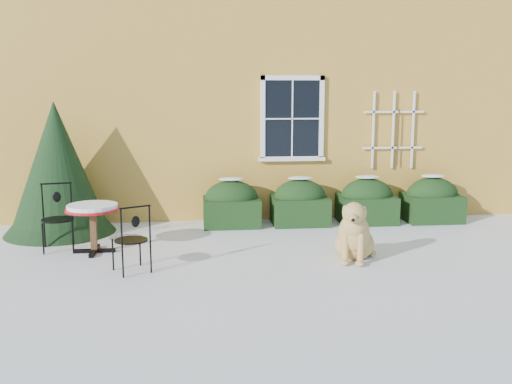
{
  "coord_description": "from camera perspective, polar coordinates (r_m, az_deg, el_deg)",
  "views": [
    {
      "loc": [
        -0.93,
        -7.9,
        2.44
      ],
      "look_at": [
        0.0,
        1.0,
        0.9
      ],
      "focal_mm": 40.0,
      "sensor_mm": 36.0,
      "label": 1
    }
  ],
  "objects": [
    {
      "name": "house",
      "position": [
        14.95,
        -2.44,
        12.73
      ],
      "size": [
        12.4,
        8.4,
        6.4
      ],
      "color": "gold",
      "rests_on": "ground"
    },
    {
      "name": "patio_chair_far",
      "position": [
        9.55,
        -19.24,
        -2.37
      ],
      "size": [
        0.55,
        0.54,
        1.05
      ],
      "rotation": [
        0.0,
        0.0,
        0.2
      ],
      "color": "black",
      "rests_on": "ground"
    },
    {
      "name": "ground",
      "position": [
        8.33,
        0.72,
        -7.29
      ],
      "size": [
        80.0,
        80.0,
        0.0
      ],
      "primitive_type": "plane",
      "color": "white",
      "rests_on": "ground"
    },
    {
      "name": "patio_chair_near",
      "position": [
        8.04,
        -12.28,
        -4.57
      ],
      "size": [
        0.57,
        0.57,
        0.96
      ],
      "rotation": [
        0.0,
        0.0,
        3.61
      ],
      "color": "black",
      "rests_on": "ground"
    },
    {
      "name": "hedge_row",
      "position": [
        10.96,
        7.77,
        -1.04
      ],
      "size": [
        4.95,
        0.8,
        0.91
      ],
      "color": "black",
      "rests_on": "ground"
    },
    {
      "name": "dog",
      "position": [
        8.56,
        9.8,
        -4.32
      ],
      "size": [
        0.77,
        1.01,
        0.94
      ],
      "rotation": [
        0.0,
        0.0,
        -0.33
      ],
      "color": "tan",
      "rests_on": "ground"
    },
    {
      "name": "evergreen_shrub",
      "position": [
        10.6,
        -19.2,
        1.07
      ],
      "size": [
        1.93,
        1.93,
        2.33
      ],
      "rotation": [
        0.0,
        0.0,
        -0.24
      ],
      "color": "black",
      "rests_on": "ground"
    },
    {
      "name": "bistro_table",
      "position": [
        9.15,
        -16.02,
        -1.99
      ],
      "size": [
        0.82,
        0.82,
        0.77
      ],
      "rotation": [
        0.0,
        0.0,
        0.02
      ],
      "color": "black",
      "rests_on": "ground"
    }
  ]
}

